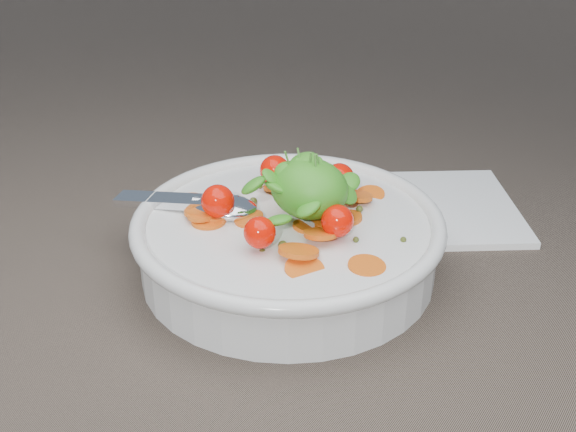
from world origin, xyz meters
The scene contains 3 objects.
ground centered at (0.00, 0.00, 0.00)m, with size 6.00×6.00×0.00m, color brown.
bowl centered at (-0.02, -0.02, 0.03)m, with size 0.29×0.27×0.11m.
napkin centered at (0.04, 0.15, 0.00)m, with size 0.18×0.16×0.01m, color white.
Camera 1 is at (0.28, -0.46, 0.34)m, focal length 45.00 mm.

